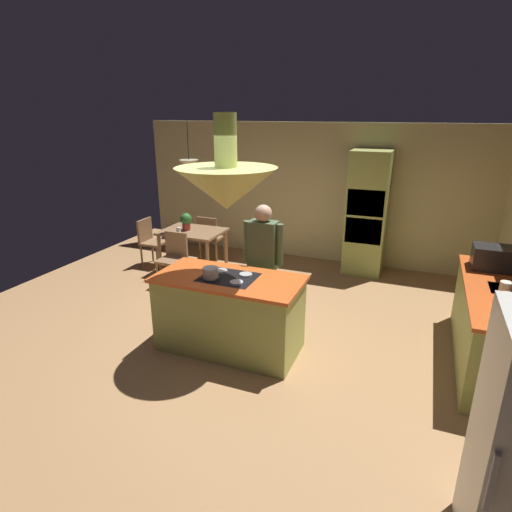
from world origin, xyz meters
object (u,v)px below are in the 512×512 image
Objects in this scene: person_at_island at (263,259)px; microwave_on_counter at (493,258)px; chair_at_corner at (150,239)px; potted_plant_on_table at (186,221)px; chair_by_back_wall at (210,235)px; cup_on_table at (179,230)px; canister_flour at (507,301)px; canister_sugar at (505,292)px; dining_table at (193,236)px; chair_facing_island at (174,255)px; oven_tower at (367,213)px; cooking_pot_on_cooktop at (211,273)px; kitchen_island at (229,313)px.

microwave_on_counter is (2.68, 0.75, 0.12)m from person_at_island.
potted_plant_on_table is (0.80, -0.01, 0.42)m from chair_at_corner.
chair_by_back_wall reaches higher than cup_on_table.
microwave_on_counter reaches higher than canister_flour.
dining_table is at bearing 159.98° from canister_sugar.
chair_facing_island is 1.00× the size of chair_by_back_wall.
canister_flour is (4.54, -1.83, 0.35)m from dining_table.
oven_tower is at bearing -169.62° from chair_by_back_wall.
chair_by_back_wall is at bearing 153.29° from canister_sugar.
chair_facing_island is 9.67× the size of cup_on_table.
chair_at_corner reaches higher than cup_on_table.
cooking_pot_on_cooktop is (2.45, -2.23, 0.50)m from chair_at_corner.
chair_at_corner is at bearing 164.89° from cup_on_table.
kitchen_island is 0.57m from cooking_pot_on_cooktop.
chair_at_corner is 5.54× the size of canister_flour.
canister_flour is 0.34× the size of microwave_on_counter.
canister_flour is at bearing 5.34° from kitchen_island.
chair_by_back_wall is 5.19m from canister_flour.
microwave_on_counter reaches higher than canister_sugar.
kitchen_island reaches higher than dining_table.
canister_flour is (5.45, -1.83, 0.50)m from chair_at_corner.
cup_on_table is 2.65m from cooking_pot_on_cooktop.
potted_plant_on_table is 4.70m from microwave_on_counter.
person_at_island is 2.79m from chair_by_back_wall.
person_at_island is 2.79m from microwave_on_counter.
cup_on_table is (0.76, -0.20, 0.30)m from chair_at_corner.
canister_sugar is 1.00m from microwave_on_counter.
kitchen_island is 3.35m from chair_at_corner.
oven_tower reaches higher than potted_plant_on_table.
chair_facing_island is 4.68m from canister_sugar.
oven_tower is at bearing 120.30° from canister_flour.
oven_tower reaches higher than cup_on_table.
chair_by_back_wall is at bearing 164.15° from microwave_on_counter.
potted_plant_on_table is 2.77m from cooking_pot_on_cooktop.
person_at_island is 2.06m from chair_facing_island.
potted_plant_on_table is 1.44× the size of canister_sugar.
kitchen_island reaches higher than chair_by_back_wall.
person_at_island is 18.26× the size of cup_on_table.
microwave_on_counter is (1.74, -1.80, -0.00)m from oven_tower.
canister_sugar is at bearing -106.89° from chair_at_corner.
cup_on_table is at bearing -101.05° from potted_plant_on_table.
canister_sugar is 1.16× the size of cooking_pot_on_cooktop.
chair_facing_island is at bearing 157.34° from person_at_island.
chair_facing_island is 4.57m from microwave_on_counter.
person_at_island reaches higher than chair_by_back_wall.
kitchen_island is 3.48m from oven_tower.
microwave_on_counter is at bearing -8.25° from dining_table.
canister_sugar is (2.68, -0.25, 0.08)m from person_at_island.
microwave_on_counter is at bearing 164.15° from chair_by_back_wall.
kitchen_island is 2.93m from canister_sugar.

